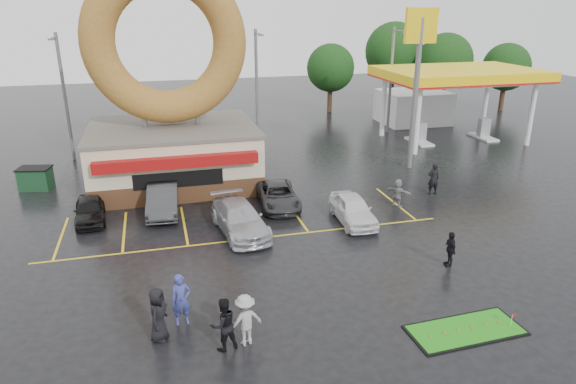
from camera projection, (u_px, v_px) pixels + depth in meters
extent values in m
plane|color=black|center=(265.00, 272.00, 22.05)|extent=(120.00, 120.00, 0.00)
cube|color=#472B19|center=(176.00, 173.00, 32.91)|extent=(10.00, 8.00, 1.20)
cube|color=beige|center=(174.00, 147.00, 32.30)|extent=(10.00, 8.00, 2.30)
cube|color=#59544C|center=(172.00, 127.00, 31.86)|extent=(10.20, 8.20, 0.20)
cube|color=maroon|center=(177.00, 162.00, 28.31)|extent=(9.00, 0.60, 0.60)
cylinder|color=slate|center=(144.00, 118.00, 31.24)|extent=(0.30, 0.30, 1.20)
cylinder|color=slate|center=(197.00, 115.00, 32.00)|extent=(0.30, 0.30, 1.20)
torus|color=brown|center=(165.00, 42.00, 30.09)|extent=(9.60, 2.00, 9.60)
cylinder|color=silver|center=(417.00, 122.00, 38.36)|extent=(0.40, 0.40, 5.00)
cylinder|color=silver|center=(531.00, 115.00, 40.75)|extent=(0.40, 0.40, 5.00)
cylinder|color=silver|center=(383.00, 107.00, 43.80)|extent=(0.40, 0.40, 5.00)
cylinder|color=silver|center=(486.00, 101.00, 46.19)|extent=(0.40, 0.40, 5.00)
cube|color=silver|center=(459.00, 77.00, 41.32)|extent=(12.00, 8.00, 0.50)
cube|color=yellow|center=(459.00, 73.00, 41.21)|extent=(12.30, 8.30, 0.70)
cube|color=#99999E|center=(420.00, 132.00, 42.11)|extent=(0.90, 0.60, 1.60)
cube|color=#99999E|center=(484.00, 128.00, 43.55)|extent=(0.90, 0.60, 1.60)
cube|color=silver|center=(413.00, 107.00, 48.97)|extent=(6.00, 5.00, 3.00)
cylinder|color=slate|center=(415.00, 96.00, 34.29)|extent=(0.36, 0.36, 10.00)
cube|color=yellow|center=(421.00, 26.00, 32.73)|extent=(2.20, 0.30, 2.20)
cylinder|color=slate|center=(65.00, 99.00, 36.23)|extent=(0.24, 0.24, 9.00)
cylinder|color=slate|center=(54.00, 38.00, 33.86)|extent=(0.12, 2.00, 0.12)
cube|color=slate|center=(51.00, 39.00, 32.97)|extent=(0.40, 0.18, 0.12)
cylinder|color=slate|center=(257.00, 89.00, 40.48)|extent=(0.24, 0.24, 9.00)
cylinder|color=slate|center=(258.00, 34.00, 38.11)|extent=(0.12, 2.00, 0.12)
cube|color=slate|center=(261.00, 35.00, 37.22)|extent=(0.40, 0.18, 0.12)
cylinder|color=slate|center=(391.00, 81.00, 44.25)|extent=(0.24, 0.24, 9.00)
cylinder|color=slate|center=(400.00, 31.00, 41.88)|extent=(0.12, 2.00, 0.12)
cube|color=slate|center=(405.00, 32.00, 40.99)|extent=(0.40, 0.18, 0.12)
cylinder|color=#332114|center=(442.00, 96.00, 54.96)|extent=(0.50, 0.50, 2.88)
sphere|color=black|center=(446.00, 60.00, 53.65)|extent=(5.60, 5.60, 5.60)
cylinder|color=#332114|center=(502.00, 99.00, 54.64)|extent=(0.50, 0.50, 2.52)
sphere|color=black|center=(506.00, 67.00, 53.49)|extent=(4.90, 4.90, 4.90)
cylinder|color=#332114|center=(391.00, 90.00, 57.56)|extent=(0.50, 0.50, 3.24)
sphere|color=black|center=(394.00, 51.00, 56.09)|extent=(6.30, 6.30, 6.30)
cylinder|color=#332114|center=(330.00, 100.00, 53.97)|extent=(0.50, 0.50, 2.52)
sphere|color=black|center=(331.00, 68.00, 52.82)|extent=(4.90, 4.90, 4.90)
imported|color=black|center=(90.00, 210.00, 27.01)|extent=(1.79, 3.84, 1.27)
imported|color=#2F3032|center=(163.00, 199.00, 28.09)|extent=(1.94, 4.73, 1.53)
imported|color=#AEAEB3|center=(240.00, 219.00, 25.65)|extent=(2.70, 5.30, 1.47)
imported|color=#2F2F31|center=(278.00, 196.00, 28.99)|extent=(2.46, 4.72, 1.27)
imported|color=silver|center=(353.00, 209.00, 26.88)|extent=(1.84, 4.24, 1.42)
imported|color=navy|center=(181.00, 300.00, 18.21)|extent=(0.74, 0.51, 1.95)
imported|color=black|center=(224.00, 324.00, 16.88)|extent=(1.08, 0.94, 1.88)
imported|color=gray|center=(245.00, 320.00, 17.13)|extent=(1.34, 0.97, 1.86)
imported|color=black|center=(158.00, 314.00, 17.36)|extent=(0.90, 1.10, 1.95)
imported|color=black|center=(450.00, 249.00, 22.36)|extent=(0.54, 0.99, 1.60)
imported|color=gray|center=(398.00, 193.00, 28.90)|extent=(1.26, 1.50, 1.62)
imported|color=black|center=(433.00, 179.00, 30.72)|extent=(0.76, 0.54, 1.94)
cube|color=#194225|center=(36.00, 179.00, 31.66)|extent=(2.01, 1.55, 1.30)
cube|color=black|center=(465.00, 330.00, 18.11)|extent=(4.18, 1.94, 0.05)
cube|color=#228616|center=(465.00, 329.00, 18.10)|extent=(3.99, 1.75, 0.03)
cylinder|color=silver|center=(512.00, 320.00, 18.23)|extent=(0.02, 0.02, 0.47)
cube|color=red|center=(514.00, 315.00, 18.18)|extent=(0.14, 0.01, 0.10)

